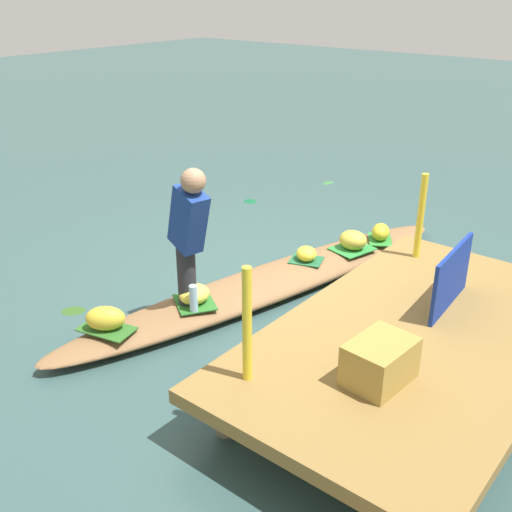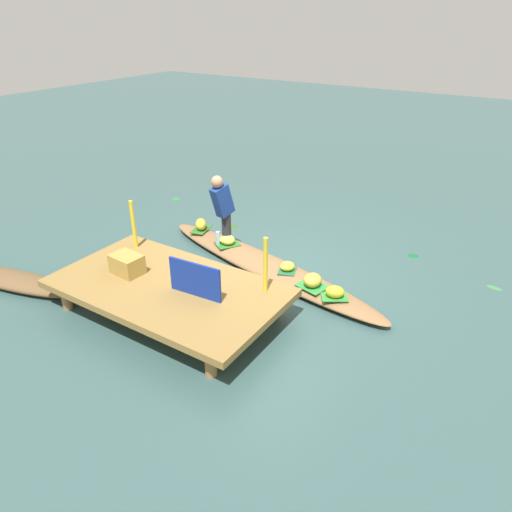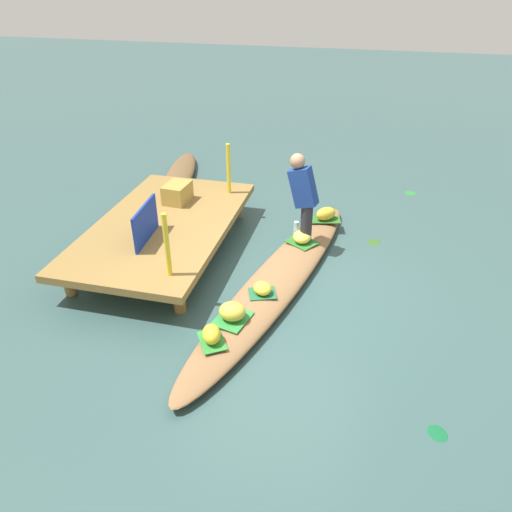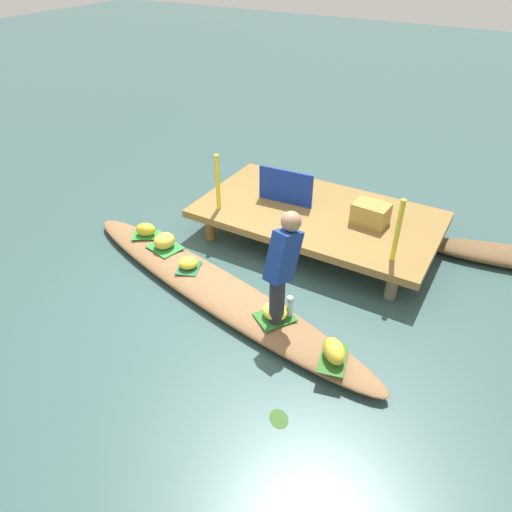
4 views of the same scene
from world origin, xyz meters
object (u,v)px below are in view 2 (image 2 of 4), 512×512
object	(u,v)px
market_banner	(195,279)
produce_crate	(127,264)
moored_boat	(15,280)
vendor_person	(223,206)
vendor_boat	(266,266)
banana_bunch_2	(227,240)
water_bottle	(218,238)
banana_bunch_1	(312,280)
banana_bunch_0	(335,292)
banana_bunch_4	(201,224)
banana_bunch_3	(287,266)

from	to	relation	value
market_banner	produce_crate	distance (m)	1.21
moored_boat	vendor_person	world-z (taller)	vendor_person
vendor_boat	moored_boat	size ratio (longest dim) A/B	1.89
banana_bunch_2	market_banner	bearing A→B (deg)	114.60
water_bottle	produce_crate	xyz separation A→B (m)	(0.22, 1.84, 0.28)
produce_crate	water_bottle	bearing A→B (deg)	-96.70
water_bottle	vendor_boat	bearing A→B (deg)	176.69
banana_bunch_2	produce_crate	world-z (taller)	produce_crate
moored_boat	vendor_person	distance (m)	3.43
banana_bunch_1	produce_crate	xyz separation A→B (m)	(2.20, 1.48, 0.30)
banana_bunch_0	market_banner	distance (m)	1.97
banana_bunch_4	water_bottle	size ratio (longest dim) A/B	1.28
banana_bunch_0	banana_bunch_3	distance (m)	0.99
moored_boat	water_bottle	xyz separation A→B (m)	(-1.99, -2.54, 0.21)
vendor_person	produce_crate	xyz separation A→B (m)	(0.28, 1.92, -0.30)
banana_bunch_0	banana_bunch_2	world-z (taller)	banana_bunch_0
vendor_boat	banana_bunch_4	world-z (taller)	banana_bunch_4
vendor_boat	moored_boat	world-z (taller)	moored_boat
banana_bunch_0	water_bottle	xyz separation A→B (m)	(2.39, -0.46, 0.03)
moored_boat	water_bottle	bearing A→B (deg)	-140.16
moored_boat	banana_bunch_1	xyz separation A→B (m)	(-3.97, -2.19, 0.19)
banana_bunch_4	water_bottle	world-z (taller)	water_bottle
moored_boat	banana_bunch_3	bearing A→B (deg)	-157.23
banana_bunch_1	water_bottle	size ratio (longest dim) A/B	1.18
vendor_boat	market_banner	world-z (taller)	market_banner
banana_bunch_1	produce_crate	size ratio (longest dim) A/B	0.66
banana_bunch_2	water_bottle	bearing A→B (deg)	42.68
market_banner	water_bottle	bearing A→B (deg)	-65.55
banana_bunch_3	vendor_person	world-z (taller)	vendor_person
produce_crate	market_banner	bearing A→B (deg)	-177.40
vendor_boat	market_banner	xyz separation A→B (m)	(0.02, 1.73, 0.59)
moored_boat	produce_crate	bearing A→B (deg)	-170.48
banana_bunch_3	banana_bunch_4	distance (m)	2.15
water_bottle	market_banner	xyz separation A→B (m)	(-0.98, 1.79, 0.38)
banana_bunch_1	banana_bunch_3	size ratio (longest dim) A/B	1.30
banana_bunch_0	vendor_boat	bearing A→B (deg)	-16.25
vendor_boat	banana_bunch_4	distance (m)	1.71
banana_bunch_2	water_bottle	world-z (taller)	water_bottle
banana_bunch_2	vendor_person	bearing A→B (deg)	24.06
banana_bunch_0	vendor_person	xyz separation A→B (m)	(2.32, -0.55, 0.61)
banana_bunch_1	market_banner	distance (m)	1.79
produce_crate	banana_bunch_2	bearing A→B (deg)	-99.70
vendor_person	banana_bunch_2	bearing A→B (deg)	-155.94
banana_bunch_1	vendor_person	size ratio (longest dim) A/B	0.23
banana_bunch_4	market_banner	distance (m)	2.71
banana_bunch_3	banana_bunch_1	bearing A→B (deg)	158.67
banana_bunch_3	moored_boat	bearing A→B (deg)	34.91
banana_bunch_1	vendor_person	bearing A→B (deg)	-12.94
moored_boat	banana_bunch_2	world-z (taller)	banana_bunch_2
banana_bunch_3	banana_bunch_4	xyz separation A→B (m)	(2.09, -0.49, 0.03)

